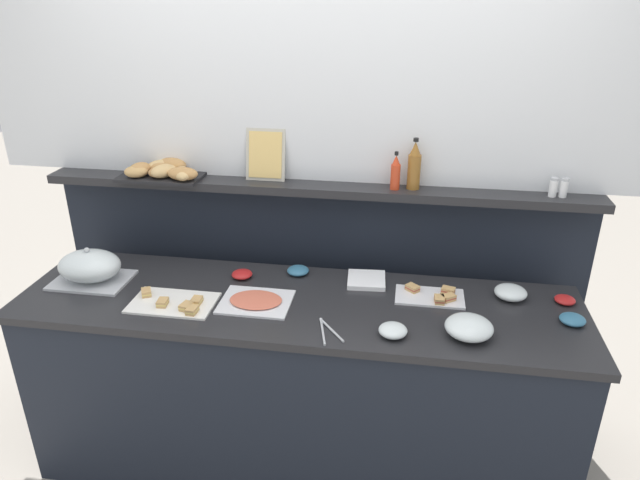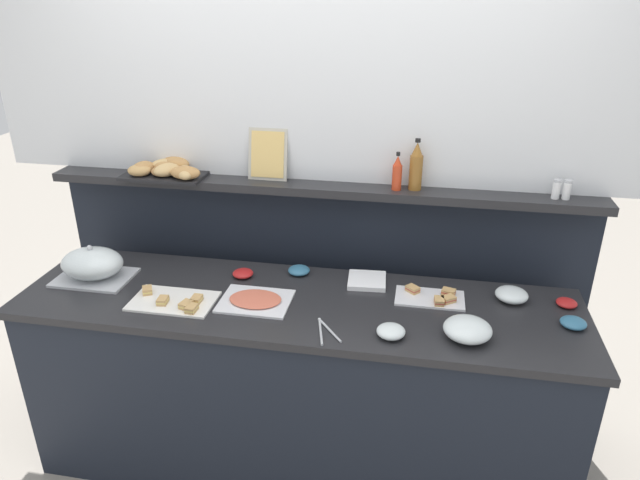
{
  "view_description": "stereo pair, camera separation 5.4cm",
  "coord_description": "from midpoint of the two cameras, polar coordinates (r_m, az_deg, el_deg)",
  "views": [
    {
      "loc": [
        0.44,
        -2.1,
        2.16
      ],
      "look_at": [
        0.08,
        0.1,
        1.16
      ],
      "focal_mm": 32.16,
      "sensor_mm": 36.0,
      "label": 1
    },
    {
      "loc": [
        0.49,
        -2.09,
        2.16
      ],
      "look_at": [
        0.08,
        0.1,
        1.16
      ],
      "focal_mm": 32.16,
      "sensor_mm": 36.0,
      "label": 2
    }
  ],
  "objects": [
    {
      "name": "condiment_bowl_teal",
      "position": [
        2.7,
        -2.78,
        -3.05
      ],
      "size": [
        0.1,
        0.1,
        0.04
      ],
      "primitive_type": "ellipsoid",
      "color": "teal",
      "rests_on": "buffet_counter"
    },
    {
      "name": "sandwich_platter_front",
      "position": [
        2.53,
        -14.93,
        -6.06
      ],
      "size": [
        0.36,
        0.22,
        0.04
      ],
      "color": "white",
      "rests_on": "buffet_counter"
    },
    {
      "name": "cold_cuts_platter",
      "position": [
        2.48,
        -7.03,
        -6.06
      ],
      "size": [
        0.3,
        0.24,
        0.02
      ],
      "color": "silver",
      "rests_on": "buffet_counter"
    },
    {
      "name": "bread_basket",
      "position": [
        2.89,
        -15.8,
        6.64
      ],
      "size": [
        0.41,
        0.29,
        0.08
      ],
      "color": "black",
      "rests_on": "back_ledge_unit"
    },
    {
      "name": "framed_picture",
      "position": [
        2.76,
        -6.0,
        8.43
      ],
      "size": [
        0.19,
        0.06,
        0.24
      ],
      "color": "#B2AD9E",
      "rests_on": "back_ledge_unit"
    },
    {
      "name": "condiment_bowl_red",
      "position": [
        2.52,
        23.26,
        -7.27
      ],
      "size": [
        0.1,
        0.1,
        0.04
      ],
      "primitive_type": "ellipsoid",
      "color": "teal",
      "rests_on": "buffet_counter"
    },
    {
      "name": "sandwich_platter_side",
      "position": [
        2.54,
        10.47,
        -5.49
      ],
      "size": [
        0.3,
        0.17,
        0.04
      ],
      "color": "silver",
      "rests_on": "buffet_counter"
    },
    {
      "name": "serving_tongs",
      "position": [
        2.28,
        -0.01,
        -8.95
      ],
      "size": [
        0.12,
        0.18,
        0.01
      ],
      "color": "#B7BABF",
      "rests_on": "buffet_counter"
    },
    {
      "name": "salt_shaker",
      "position": [
        2.72,
        21.67,
        4.9
      ],
      "size": [
        0.03,
        0.03,
        0.09
      ],
      "color": "white",
      "rests_on": "back_ledge_unit"
    },
    {
      "name": "napkin_stack",
      "position": [
        2.63,
        4.05,
        -4.0
      ],
      "size": [
        0.18,
        0.18,
        0.02
      ],
      "primitive_type": "cube",
      "rotation": [
        0.0,
        0.0,
        0.07
      ],
      "color": "white",
      "rests_on": "buffet_counter"
    },
    {
      "name": "upper_wall_panel",
      "position": [
        2.67,
        -0.96,
        19.62
      ],
      "size": [
        3.24,
        0.08,
        1.3
      ],
      "primitive_type": "cube",
      "color": "silver",
      "rests_on": "back_ledge_unit"
    },
    {
      "name": "glass_bowl_large",
      "position": [
        2.26,
        6.57,
        -8.97
      ],
      "size": [
        0.11,
        0.11,
        0.05
      ],
      "color": "silver",
      "rests_on": "buffet_counter"
    },
    {
      "name": "condiment_bowl_dark",
      "position": [
        2.66,
        22.65,
        -5.52
      ],
      "size": [
        0.09,
        0.09,
        0.03
      ],
      "primitive_type": "ellipsoid",
      "color": "red",
      "rests_on": "buffet_counter"
    },
    {
      "name": "hot_sauce_bottle",
      "position": [
        2.64,
        6.93,
        6.64
      ],
      "size": [
        0.04,
        0.04,
        0.18
      ],
      "color": "red",
      "rests_on": "back_ledge_unit"
    },
    {
      "name": "buffet_counter",
      "position": [
        2.74,
        -2.71,
        -14.29
      ],
      "size": [
        2.44,
        0.65,
        0.91
      ],
      "color": "black",
      "rests_on": "ground_plane"
    },
    {
      "name": "ground_plane",
      "position": [
        3.49,
        -0.52,
        -14.12
      ],
      "size": [
        12.0,
        12.0,
        0.0
      ],
      "primitive_type": "plane",
      "color": "gray"
    },
    {
      "name": "glass_bowl_medium",
      "position": [
        2.3,
        13.93,
        -8.5
      ],
      "size": [
        0.19,
        0.19,
        0.07
      ],
      "color": "silver",
      "rests_on": "buffet_counter"
    },
    {
      "name": "pepper_shaker",
      "position": [
        2.73,
        22.57,
        4.82
      ],
      "size": [
        0.03,
        0.03,
        0.09
      ],
      "color": "white",
      "rests_on": "back_ledge_unit"
    },
    {
      "name": "glass_bowl_small",
      "position": [
        2.62,
        17.87,
        -5.03
      ],
      "size": [
        0.14,
        0.14,
        0.06
      ],
      "color": "silver",
      "rests_on": "buffet_counter"
    },
    {
      "name": "back_ledge_unit",
      "position": [
        3.03,
        -0.87,
        -5.09
      ],
      "size": [
        2.64,
        0.22,
        1.3
      ],
      "color": "black",
      "rests_on": "ground_plane"
    },
    {
      "name": "vinegar_bottle_amber",
      "position": [
        2.65,
        8.78,
        7.24
      ],
      "size": [
        0.06,
        0.06,
        0.24
      ],
      "color": "#8E5B23",
      "rests_on": "back_ledge_unit"
    },
    {
      "name": "serving_cloche",
      "position": [
        2.81,
        -22.44,
        -2.51
      ],
      "size": [
        0.34,
        0.24,
        0.17
      ],
      "color": "#B7BABF",
      "rests_on": "buffet_counter"
    },
    {
      "name": "condiment_bowl_cream",
      "position": [
        2.69,
        -8.34,
        -3.39
      ],
      "size": [
        0.1,
        0.1,
        0.03
      ],
      "primitive_type": "ellipsoid",
      "color": "red",
      "rests_on": "buffet_counter"
    }
  ]
}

